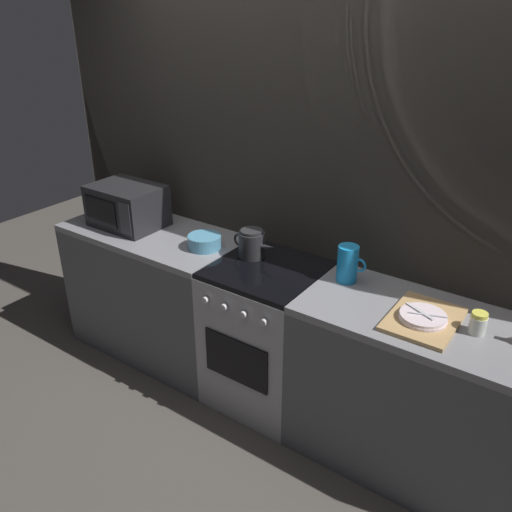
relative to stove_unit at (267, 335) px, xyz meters
name	(u,v)px	position (x,y,z in m)	size (l,w,h in m)	color
ground_plane	(266,394)	(0.00, 0.00, -0.45)	(8.00, 8.00, 0.00)	#47423D
back_wall	(299,200)	(0.00, 0.32, 0.75)	(3.60, 0.05, 2.40)	#A39989
counter_left	(157,291)	(-0.90, 0.00, 0.00)	(1.20, 0.60, 0.90)	#515459
stove_unit	(267,335)	(0.00, 0.00, 0.00)	(0.60, 0.63, 0.90)	#9E9EA3
counter_right	(414,393)	(0.90, 0.00, 0.00)	(1.20, 0.60, 0.90)	#515459
microwave	(127,206)	(-1.09, -0.01, 0.59)	(0.46, 0.35, 0.27)	black
kettle	(252,244)	(-0.15, 0.07, 0.53)	(0.28, 0.15, 0.17)	#262628
mixing_bowl	(205,241)	(-0.45, 0.01, 0.49)	(0.20, 0.20, 0.08)	teal
pitcher	(348,264)	(0.43, 0.12, 0.55)	(0.16, 0.11, 0.20)	#198CD8
dish_pile	(423,318)	(0.90, -0.04, 0.47)	(0.30, 0.40, 0.06)	tan
spice_jar	(478,323)	(1.12, 0.01, 0.50)	(0.08, 0.08, 0.10)	silver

